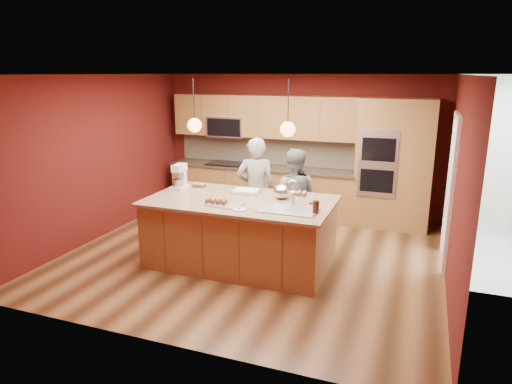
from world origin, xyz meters
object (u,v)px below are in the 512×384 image
at_px(person_left, 256,190).
at_px(person_right, 293,198).
at_px(stand_mixer, 179,179).
at_px(island, 241,231).
at_px(mixing_bowl, 282,192).

height_order(person_left, person_right, person_left).
bearing_deg(stand_mixer, island, -11.53).
relative_size(person_left, person_right, 1.09).
distance_m(island, person_left, 1.07).
bearing_deg(person_left, island, 78.54).
distance_m(island, mixing_bowl, 0.83).
distance_m(person_left, person_right, 0.64).
distance_m(island, stand_mixer, 1.29).
bearing_deg(mixing_bowl, stand_mixer, -177.97).
distance_m(person_left, mixing_bowl, 1.02).
xyz_separation_m(person_left, mixing_bowl, (0.67, -0.74, 0.21)).
bearing_deg(stand_mixer, person_left, 38.48).
distance_m(person_right, stand_mixer, 1.81).
relative_size(island, person_right, 1.67).
bearing_deg(mixing_bowl, person_left, 132.49).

